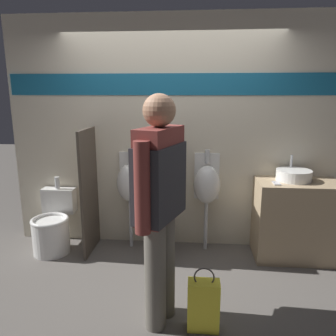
{
  "coord_description": "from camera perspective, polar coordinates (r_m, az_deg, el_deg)",
  "views": [
    {
      "loc": [
        0.29,
        -3.23,
        1.84
      ],
      "look_at": [
        0.0,
        0.17,
        1.05
      ],
      "focal_mm": 35.0,
      "sensor_mm": 36.0,
      "label": 1
    }
  ],
  "objects": [
    {
      "name": "ground_plane",
      "position": [
        3.73,
        -0.23,
        -16.53
      ],
      "size": [
        16.0,
        16.0,
        0.0
      ],
      "primitive_type": "plane",
      "color": "#5B5651"
    },
    {
      "name": "display_wall",
      "position": [
        3.87,
        0.54,
        5.91
      ],
      "size": [
        3.84,
        0.07,
        2.7
      ],
      "color": "beige",
      "rests_on": "ground_plane"
    },
    {
      "name": "sink_counter",
      "position": [
        3.98,
        21.36,
        -8.44
      ],
      "size": [
        0.89,
        0.51,
        0.89
      ],
      "color": "tan",
      "rests_on": "ground_plane"
    },
    {
      "name": "sink_basin",
      "position": [
        3.86,
        21.05,
        -1.16
      ],
      "size": [
        0.38,
        0.38,
        0.26
      ],
      "color": "white",
      "rests_on": "sink_counter"
    },
    {
      "name": "cell_phone",
      "position": [
        3.67,
        18.37,
        -2.53
      ],
      "size": [
        0.07,
        0.14,
        0.01
      ],
      "color": "#B7B7BC",
      "rests_on": "sink_counter"
    },
    {
      "name": "divider_near_counter",
      "position": [
        3.89,
        -13.54,
        -4.02
      ],
      "size": [
        0.03,
        0.56,
        1.45
      ],
      "color": "#4C4238",
      "rests_on": "ground_plane"
    },
    {
      "name": "divider_mid",
      "position": [
        3.71,
        -0.18,
        -4.48
      ],
      "size": [
        0.03,
        0.56,
        1.45
      ],
      "color": "#4C4238",
      "rests_on": "ground_plane"
    },
    {
      "name": "urinal_near_counter",
      "position": [
        3.88,
        -6.63,
        -2.59
      ],
      "size": [
        0.31,
        0.29,
        1.19
      ],
      "color": "silver",
      "rests_on": "ground_plane"
    },
    {
      "name": "urinal_far",
      "position": [
        3.81,
        6.77,
        -2.9
      ],
      "size": [
        0.31,
        0.29,
        1.19
      ],
      "color": "silver",
      "rests_on": "ground_plane"
    },
    {
      "name": "toilet",
      "position": [
        4.15,
        -19.44,
        -9.76
      ],
      "size": [
        0.43,
        0.59,
        0.85
      ],
      "color": "white",
      "rests_on": "ground_plane"
    },
    {
      "name": "person_in_vest",
      "position": [
        2.49,
        -1.46,
        -5.09
      ],
      "size": [
        0.38,
        0.61,
        1.84
      ],
      "rotation": [
        0.0,
        0.0,
        1.22
      ],
      "color": "#666056",
      "rests_on": "ground_plane"
    },
    {
      "name": "shopping_bag",
      "position": [
        2.8,
        6.19,
        -22.61
      ],
      "size": [
        0.25,
        0.14,
        0.53
      ],
      "color": "yellow",
      "rests_on": "ground_plane"
    }
  ]
}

